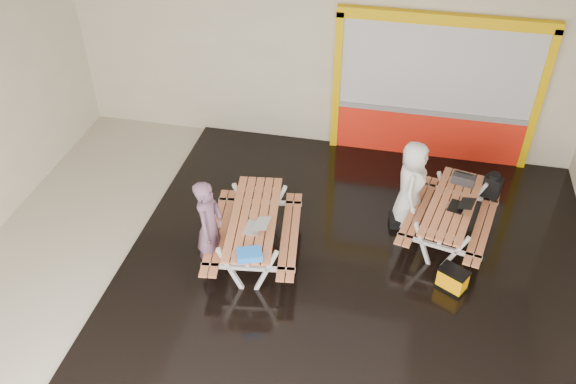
% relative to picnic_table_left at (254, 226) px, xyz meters
% --- Properties ---
extents(room, '(10.02, 8.02, 3.52)m').
position_rel_picnic_table_left_xyz_m(room, '(0.44, -0.38, 1.11)').
color(room, beige).
rests_on(room, ground).
extents(deck, '(7.50, 7.98, 0.05)m').
position_rel_picnic_table_left_xyz_m(deck, '(1.69, -0.38, -0.61)').
color(deck, black).
rests_on(deck, room).
extents(kiosk, '(3.88, 0.16, 3.00)m').
position_rel_picnic_table_left_xyz_m(kiosk, '(2.64, 3.55, 0.80)').
color(kiosk, red).
rests_on(kiosk, room).
extents(picnic_table_left, '(1.68, 2.26, 0.84)m').
position_rel_picnic_table_left_xyz_m(picnic_table_left, '(0.00, 0.00, 0.00)').
color(picnic_table_left, '#C7774C').
rests_on(picnic_table_left, deck).
extents(picnic_table_right, '(1.73, 2.21, 0.79)m').
position_rel_picnic_table_left_xyz_m(picnic_table_right, '(3.08, 1.06, -0.03)').
color(picnic_table_right, '#C7774C').
rests_on(picnic_table_right, deck).
extents(person_left, '(0.42, 0.62, 1.67)m').
position_rel_picnic_table_left_xyz_m(person_left, '(-0.58, -0.43, 0.24)').
color(person_left, '#684A61').
rests_on(person_left, deck).
extents(person_right, '(0.55, 0.82, 1.64)m').
position_rel_picnic_table_left_xyz_m(person_right, '(2.39, 1.36, 0.19)').
color(person_right, white).
rests_on(person_right, deck).
extents(laptop_left, '(0.39, 0.36, 0.16)m').
position_rel_picnic_table_left_xyz_m(laptop_left, '(0.12, -0.28, 0.25)').
color(laptop_left, silver).
rests_on(laptop_left, picnic_table_left).
extents(laptop_right, '(0.46, 0.43, 0.16)m').
position_rel_picnic_table_left_xyz_m(laptop_right, '(3.19, 0.96, 0.20)').
color(laptop_right, black).
rests_on(laptop_right, picnic_table_right).
extents(blue_pouch, '(0.43, 0.37, 0.11)m').
position_rel_picnic_table_left_xyz_m(blue_pouch, '(0.18, -0.91, 0.25)').
color(blue_pouch, blue).
rests_on(blue_pouch, picnic_table_left).
extents(toolbox, '(0.41, 0.27, 0.22)m').
position_rel_picnic_table_left_xyz_m(toolbox, '(3.25, 1.65, 0.24)').
color(toolbox, black).
rests_on(toolbox, picnic_table_right).
extents(backpack, '(0.34, 0.29, 0.49)m').
position_rel_picnic_table_left_xyz_m(backpack, '(3.76, 1.78, 0.08)').
color(backpack, black).
rests_on(backpack, picnic_table_right).
extents(dark_case, '(0.48, 0.39, 0.16)m').
position_rel_picnic_table_left_xyz_m(dark_case, '(2.33, 1.25, -0.51)').
color(dark_case, black).
rests_on(dark_case, deck).
extents(fluke_bag, '(0.52, 0.46, 0.38)m').
position_rel_picnic_table_left_xyz_m(fluke_bag, '(3.17, -0.13, -0.41)').
color(fluke_bag, black).
rests_on(fluke_bag, deck).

